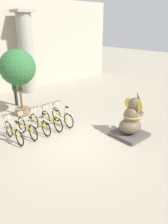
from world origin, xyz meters
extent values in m
plane|color=#9E937F|center=(0.00, 0.00, 0.00)|extent=(60.00, 60.00, 0.00)
cylinder|color=gray|center=(2.07, 7.60, 2.50)|extent=(0.95, 0.95, 5.00)
cube|color=gray|center=(2.07, 7.60, 5.08)|extent=(1.18, 1.18, 0.16)
cylinder|color=gray|center=(-1.97, 1.95, 0.38)|extent=(0.05, 0.05, 0.75)
cylinder|color=gray|center=(0.89, 1.95, 0.38)|extent=(0.05, 0.05, 0.75)
cylinder|color=gray|center=(-0.54, 1.95, 0.75)|extent=(2.96, 0.04, 0.04)
torus|color=black|center=(-1.72, 2.28, 0.34)|extent=(0.05, 0.69, 0.69)
torus|color=black|center=(-1.72, 1.30, 0.34)|extent=(0.05, 0.69, 0.69)
cube|color=yellow|center=(-1.72, 1.79, 0.39)|extent=(0.04, 0.88, 0.04)
cube|color=#BCBCBC|center=(-1.72, 1.30, 0.70)|extent=(0.06, 0.57, 0.03)
cylinder|color=yellow|center=(-1.72, 1.40, 0.64)|extent=(0.03, 0.03, 0.60)
cube|color=black|center=(-1.72, 1.40, 0.96)|extent=(0.08, 0.18, 0.04)
cylinder|color=yellow|center=(-1.72, 2.24, 0.67)|extent=(0.03, 0.03, 0.66)
cylinder|color=black|center=(-1.72, 2.24, 1.00)|extent=(0.48, 0.03, 0.03)
cube|color=#BCBCBC|center=(-1.72, 2.34, 0.86)|extent=(0.20, 0.16, 0.14)
torus|color=black|center=(-1.13, 2.30, 0.34)|extent=(0.05, 0.69, 0.69)
torus|color=black|center=(-1.13, 1.32, 0.34)|extent=(0.05, 0.69, 0.69)
cube|color=yellow|center=(-1.13, 1.81, 0.39)|extent=(0.04, 0.88, 0.04)
cube|color=#BCBCBC|center=(-1.13, 1.32, 0.70)|extent=(0.06, 0.57, 0.03)
cylinder|color=yellow|center=(-1.13, 1.42, 0.64)|extent=(0.03, 0.03, 0.60)
cube|color=black|center=(-1.13, 1.42, 0.96)|extent=(0.08, 0.18, 0.04)
cylinder|color=yellow|center=(-1.13, 2.26, 0.67)|extent=(0.03, 0.03, 0.66)
cylinder|color=black|center=(-1.13, 2.26, 1.00)|extent=(0.48, 0.03, 0.03)
cube|color=#BCBCBC|center=(-1.13, 2.36, 0.86)|extent=(0.20, 0.16, 0.14)
torus|color=black|center=(-0.54, 2.28, 0.34)|extent=(0.05, 0.69, 0.69)
torus|color=black|center=(-0.54, 1.30, 0.34)|extent=(0.05, 0.69, 0.69)
cube|color=yellow|center=(-0.54, 1.79, 0.39)|extent=(0.04, 0.88, 0.04)
cube|color=#BCBCBC|center=(-0.54, 1.30, 0.70)|extent=(0.06, 0.57, 0.03)
cylinder|color=yellow|center=(-0.54, 1.40, 0.64)|extent=(0.03, 0.03, 0.60)
cube|color=black|center=(-0.54, 1.40, 0.96)|extent=(0.08, 0.18, 0.04)
cylinder|color=yellow|center=(-0.54, 2.24, 0.67)|extent=(0.03, 0.03, 0.66)
cylinder|color=black|center=(-0.54, 2.24, 1.00)|extent=(0.48, 0.03, 0.03)
cube|color=#BCBCBC|center=(-0.54, 2.34, 0.86)|extent=(0.20, 0.16, 0.14)
torus|color=black|center=(0.05, 2.27, 0.34)|extent=(0.05, 0.69, 0.69)
torus|color=black|center=(0.05, 1.30, 0.34)|extent=(0.05, 0.69, 0.69)
cube|color=yellow|center=(0.05, 1.79, 0.39)|extent=(0.04, 0.88, 0.04)
cube|color=#BCBCBC|center=(0.05, 1.30, 0.70)|extent=(0.06, 0.57, 0.03)
cylinder|color=yellow|center=(0.05, 1.40, 0.64)|extent=(0.03, 0.03, 0.60)
cube|color=black|center=(0.05, 1.40, 0.96)|extent=(0.08, 0.18, 0.04)
cylinder|color=yellow|center=(0.05, 2.23, 0.67)|extent=(0.03, 0.03, 0.66)
cylinder|color=black|center=(0.05, 2.23, 1.00)|extent=(0.48, 0.03, 0.03)
cube|color=#BCBCBC|center=(0.05, 2.33, 0.86)|extent=(0.20, 0.16, 0.14)
torus|color=black|center=(0.64, 2.29, 0.34)|extent=(0.05, 0.69, 0.69)
torus|color=black|center=(0.64, 1.31, 0.34)|extent=(0.05, 0.69, 0.69)
cube|color=yellow|center=(0.64, 1.80, 0.39)|extent=(0.04, 0.88, 0.04)
cube|color=#BCBCBC|center=(0.64, 1.31, 0.70)|extent=(0.06, 0.57, 0.03)
cylinder|color=yellow|center=(0.64, 1.41, 0.64)|extent=(0.03, 0.03, 0.60)
cube|color=black|center=(0.64, 1.41, 0.96)|extent=(0.08, 0.18, 0.04)
cylinder|color=yellow|center=(0.64, 2.25, 0.67)|extent=(0.03, 0.03, 0.66)
cylinder|color=black|center=(0.64, 2.25, 1.00)|extent=(0.48, 0.03, 0.03)
cube|color=#BCBCBC|center=(0.64, 2.35, 0.86)|extent=(0.20, 0.16, 0.14)
cube|color=#4C4742|center=(2.06, -0.96, 0.08)|extent=(1.25, 1.25, 0.15)
ellipsoid|color=brown|center=(2.06, -0.96, 0.47)|extent=(0.97, 0.85, 0.63)
ellipsoid|color=brown|center=(2.12, -0.96, 0.89)|extent=(0.68, 0.63, 0.80)
sphere|color=brown|center=(2.23, -0.96, 1.38)|extent=(0.51, 0.51, 0.51)
ellipsoid|color=gold|center=(2.16, -0.71, 1.38)|extent=(0.08, 0.36, 0.43)
ellipsoid|color=gold|center=(2.16, -1.22, 1.38)|extent=(0.08, 0.36, 0.43)
cone|color=brown|center=(2.46, -0.96, 1.60)|extent=(0.44, 0.18, 0.64)
cylinder|color=brown|center=(2.43, -0.82, 0.81)|extent=(0.51, 0.17, 0.45)
cylinder|color=brown|center=(2.43, -1.10, 0.81)|extent=(0.51, 0.17, 0.45)
torus|color=gold|center=(2.12, -0.96, 0.89)|extent=(0.71, 0.71, 0.05)
cylinder|color=#28282D|center=(0.17, 5.71, 0.44)|extent=(0.11, 0.11, 0.89)
cylinder|color=#28282D|center=(0.17, 5.54, 0.44)|extent=(0.11, 0.11, 0.89)
cube|color=#19472D|center=(0.17, 5.62, 1.22)|extent=(0.20, 0.32, 0.67)
sphere|color=tan|center=(0.17, 5.62, 1.69)|extent=(0.24, 0.24, 0.24)
cylinder|color=#19472D|center=(0.17, 5.82, 1.25)|extent=(0.07, 0.07, 0.60)
cylinder|color=#19472D|center=(0.17, 5.42, 1.25)|extent=(0.07, 0.07, 0.60)
cylinder|color=brown|center=(-0.23, 4.08, 0.19)|extent=(0.71, 0.71, 0.37)
cylinder|color=brown|center=(-0.23, 4.08, 1.06)|extent=(0.10, 0.10, 1.38)
sphere|color=#2D6633|center=(-0.23, 4.08, 2.43)|extent=(1.71, 1.71, 1.71)
camera|label=1|loc=(-4.68, -5.81, 4.33)|focal=35.00mm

